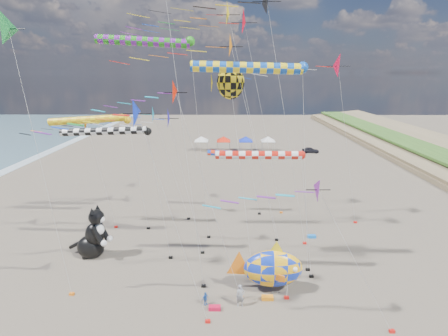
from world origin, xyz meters
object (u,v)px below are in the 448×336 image
cat_inflatable (92,231)px  person_adult (240,296)px  child_green (271,266)px  parked_car (310,150)px  fish_inflatable (272,268)px  child_blue (205,299)px

cat_inflatable → person_adult: 15.72m
child_green → parked_car: 50.13m
fish_inflatable → child_blue: 5.73m
cat_inflatable → fish_inflatable: size_ratio=0.83×
fish_inflatable → cat_inflatable: bearing=161.5°
person_adult → child_blue: (-2.64, 0.14, -0.36)m
child_green → person_adult: bearing=-94.5°
fish_inflatable → parked_car: (14.83, 50.73, -1.44)m
cat_inflatable → fish_inflatable: bearing=-3.8°
child_green → parked_car: bearing=100.0°
fish_inflatable → child_green: 3.15m
child_green → child_blue: child_green is taller
cat_inflatable → parked_car: size_ratio=1.43×
cat_inflatable → child_green: 16.96m
person_adult → child_blue: person_adult is taller
person_adult → parked_car: 55.45m
fish_inflatable → child_green: bearing=84.8°
person_adult → child_green: size_ratio=1.54×
fish_inflatable → child_green: (0.25, 2.77, -1.48)m
cat_inflatable → parked_car: 55.00m
cat_inflatable → child_blue: cat_inflatable is taller
cat_inflatable → child_green: cat_inflatable is taller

